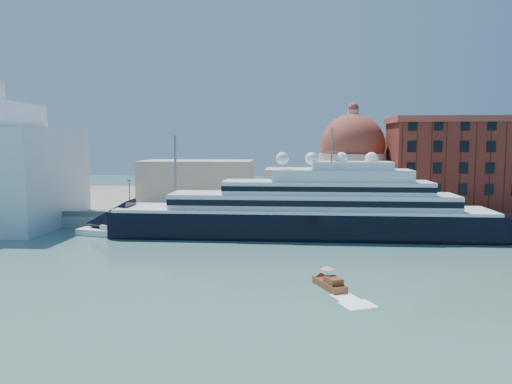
{
  "coord_description": "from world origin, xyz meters",
  "views": [
    {
      "loc": [
        7.06,
        -76.86,
        19.2
      ],
      "look_at": [
        -0.63,
        18.0,
        9.52
      ],
      "focal_mm": 35.0,
      "sensor_mm": 36.0,
      "label": 1
    }
  ],
  "objects": [
    {
      "name": "quay",
      "position": [
        0.0,
        34.0,
        1.25
      ],
      "size": [
        180.0,
        10.0,
        2.5
      ],
      "primitive_type": "cube",
      "color": "gray",
      "rests_on": "ground"
    },
    {
      "name": "service_barge",
      "position": [
        -32.0,
        20.84,
        0.72
      ],
      "size": [
        11.72,
        6.43,
        2.51
      ],
      "rotation": [
        0.0,
        0.0,
        -0.26
      ],
      "color": "white",
      "rests_on": "ground"
    },
    {
      "name": "ground",
      "position": [
        0.0,
        0.0,
        0.0
      ],
      "size": [
        400.0,
        400.0,
        0.0
      ],
      "primitive_type": "plane",
      "color": "#39635D",
      "rests_on": "ground"
    },
    {
      "name": "church",
      "position": [
        6.39,
        57.72,
        10.91
      ],
      "size": [
        66.0,
        18.0,
        25.5
      ],
      "color": "beige",
      "rests_on": "land"
    },
    {
      "name": "superyacht",
      "position": [
        5.81,
        23.0,
        4.43
      ],
      "size": [
        85.92,
        11.91,
        25.68
      ],
      "color": "black",
      "rests_on": "ground"
    },
    {
      "name": "water_taxi",
      "position": [
        11.6,
        -12.47,
        0.71
      ],
      "size": [
        4.4,
        6.55,
        2.96
      ],
      "rotation": [
        0.0,
        0.0,
        0.41
      ],
      "color": "brown",
      "rests_on": "ground"
    },
    {
      "name": "quay_fence",
      "position": [
        0.0,
        29.5,
        3.1
      ],
      "size": [
        180.0,
        0.1,
        1.2
      ],
      "primitive_type": "cube",
      "color": "slate",
      "rests_on": "quay"
    },
    {
      "name": "warehouse",
      "position": [
        52.0,
        52.0,
        13.79
      ],
      "size": [
        43.0,
        19.0,
        23.25
      ],
      "color": "maroon",
      "rests_on": "land"
    },
    {
      "name": "land",
      "position": [
        0.0,
        75.0,
        1.0
      ],
      "size": [
        260.0,
        72.0,
        2.0
      ],
      "primitive_type": "cube",
      "color": "slate",
      "rests_on": "ground"
    },
    {
      "name": "lamp_posts",
      "position": [
        -12.67,
        32.27,
        9.84
      ],
      "size": [
        120.8,
        2.4,
        18.0
      ],
      "color": "slate",
      "rests_on": "quay"
    }
  ]
}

